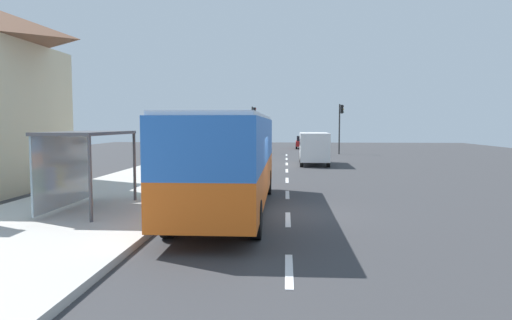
{
  "coord_description": "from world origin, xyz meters",
  "views": [
    {
      "loc": [
        0.17,
        -15.09,
        2.91
      ],
      "look_at": [
        -1.0,
        3.21,
        1.5
      ],
      "focal_mm": 32.66,
      "sensor_mm": 36.0,
      "label": 1
    }
  ],
  "objects_px": {
    "white_van": "(314,146)",
    "recycling_bin_blue": "(178,180)",
    "sedan_near": "(303,142)",
    "traffic_light_far_side": "(253,122)",
    "recycling_bin_yellow": "(182,178)",
    "bus": "(229,156)",
    "traffic_light_near_side": "(340,121)",
    "recycling_bin_green": "(174,182)",
    "bus_shelter": "(79,150)"
  },
  "relations": [
    {
      "from": "white_van",
      "to": "recycling_bin_blue",
      "type": "height_order",
      "value": "white_van"
    },
    {
      "from": "sedan_near",
      "to": "traffic_light_far_side",
      "type": "xyz_separation_m",
      "value": [
        -5.39,
        -9.49,
        2.34
      ]
    },
    {
      "from": "recycling_bin_blue",
      "to": "recycling_bin_yellow",
      "type": "xyz_separation_m",
      "value": [
        0.0,
        0.7,
        0.0
      ]
    },
    {
      "from": "bus",
      "to": "recycling_bin_blue",
      "type": "distance_m",
      "value": 4.22
    },
    {
      "from": "recycling_bin_yellow",
      "to": "white_van",
      "type": "bearing_deg",
      "value": 66.19
    },
    {
      "from": "bus",
      "to": "sedan_near",
      "type": "xyz_separation_m",
      "value": [
        4.01,
        40.95,
        -1.05
      ]
    },
    {
      "from": "white_van",
      "to": "recycling_bin_blue",
      "type": "distance_m",
      "value": 16.51
    },
    {
      "from": "sedan_near",
      "to": "recycling_bin_yellow",
      "type": "relative_size",
      "value": 4.68
    },
    {
      "from": "recycling_bin_yellow",
      "to": "sedan_near",
      "type": "bearing_deg",
      "value": 80.05
    },
    {
      "from": "recycling_bin_blue",
      "to": "white_van",
      "type": "bearing_deg",
      "value": 67.18
    },
    {
      "from": "recycling_bin_blue",
      "to": "traffic_light_far_side",
      "type": "distance_m",
      "value": 28.4
    },
    {
      "from": "recycling_bin_blue",
      "to": "traffic_light_near_side",
      "type": "relative_size",
      "value": 0.19
    },
    {
      "from": "recycling_bin_blue",
      "to": "recycling_bin_yellow",
      "type": "bearing_deg",
      "value": 90.0
    },
    {
      "from": "bus",
      "to": "sedan_near",
      "type": "height_order",
      "value": "bus"
    },
    {
      "from": "sedan_near",
      "to": "recycling_bin_green",
      "type": "height_order",
      "value": "sedan_near"
    },
    {
      "from": "sedan_near",
      "to": "traffic_light_near_side",
      "type": "relative_size",
      "value": 0.91
    },
    {
      "from": "recycling_bin_green",
      "to": "traffic_light_far_side",
      "type": "relative_size",
      "value": 0.2
    },
    {
      "from": "bus",
      "to": "recycling_bin_blue",
      "type": "height_order",
      "value": "bus"
    },
    {
      "from": "recycling_bin_green",
      "to": "traffic_light_near_side",
      "type": "xyz_separation_m",
      "value": [
        9.7,
        28.17,
        2.6
      ]
    },
    {
      "from": "sedan_near",
      "to": "recycling_bin_blue",
      "type": "xyz_separation_m",
      "value": [
        -6.5,
        -37.76,
        -0.14
      ]
    },
    {
      "from": "bus",
      "to": "traffic_light_near_side",
      "type": "height_order",
      "value": "traffic_light_near_side"
    },
    {
      "from": "recycling_bin_blue",
      "to": "traffic_light_near_side",
      "type": "xyz_separation_m",
      "value": [
        9.7,
        27.47,
        2.6
      ]
    },
    {
      "from": "bus",
      "to": "traffic_light_far_side",
      "type": "xyz_separation_m",
      "value": [
        -1.38,
        31.46,
        1.29
      ]
    },
    {
      "from": "recycling_bin_green",
      "to": "recycling_bin_blue",
      "type": "bearing_deg",
      "value": 90.0
    },
    {
      "from": "recycling_bin_yellow",
      "to": "traffic_light_far_side",
      "type": "distance_m",
      "value": 27.7
    },
    {
      "from": "white_van",
      "to": "recycling_bin_yellow",
      "type": "distance_m",
      "value": 15.87
    },
    {
      "from": "bus",
      "to": "traffic_light_near_side",
      "type": "distance_m",
      "value": 31.53
    },
    {
      "from": "sedan_near",
      "to": "recycling_bin_green",
      "type": "xyz_separation_m",
      "value": [
        -6.5,
        -38.46,
        -0.14
      ]
    },
    {
      "from": "recycling_bin_green",
      "to": "traffic_light_far_side",
      "type": "bearing_deg",
      "value": 87.82
    },
    {
      "from": "recycling_bin_yellow",
      "to": "traffic_light_far_side",
      "type": "xyz_separation_m",
      "value": [
        1.1,
        27.57,
        2.47
      ]
    },
    {
      "from": "white_van",
      "to": "traffic_light_far_side",
      "type": "distance_m",
      "value": 14.21
    },
    {
      "from": "sedan_near",
      "to": "recycling_bin_blue",
      "type": "height_order",
      "value": "sedan_near"
    },
    {
      "from": "traffic_light_near_side",
      "to": "recycling_bin_yellow",
      "type": "bearing_deg",
      "value": -109.92
    },
    {
      "from": "bus",
      "to": "recycling_bin_green",
      "type": "distance_m",
      "value": 3.72
    },
    {
      "from": "bus",
      "to": "sedan_near",
      "type": "bearing_deg",
      "value": 84.41
    },
    {
      "from": "bus_shelter",
      "to": "recycling_bin_blue",
      "type": "bearing_deg",
      "value": 61.6
    },
    {
      "from": "bus",
      "to": "traffic_light_near_side",
      "type": "relative_size",
      "value": 2.25
    },
    {
      "from": "sedan_near",
      "to": "recycling_bin_blue",
      "type": "distance_m",
      "value": 38.31
    },
    {
      "from": "sedan_near",
      "to": "traffic_light_far_side",
      "type": "relative_size",
      "value": 0.95
    },
    {
      "from": "recycling_bin_blue",
      "to": "bus",
      "type": "bearing_deg",
      "value": -52.07
    },
    {
      "from": "recycling_bin_yellow",
      "to": "bus",
      "type": "bearing_deg",
      "value": -57.41
    },
    {
      "from": "traffic_light_near_side",
      "to": "traffic_light_far_side",
      "type": "bearing_deg",
      "value": 174.68
    },
    {
      "from": "white_van",
      "to": "recycling_bin_green",
      "type": "relative_size",
      "value": 5.51
    },
    {
      "from": "traffic_light_far_side",
      "to": "bus_shelter",
      "type": "bearing_deg",
      "value": -95.85
    },
    {
      "from": "white_van",
      "to": "recycling_bin_blue",
      "type": "relative_size",
      "value": 5.51
    },
    {
      "from": "bus",
      "to": "white_van",
      "type": "relative_size",
      "value": 2.1
    },
    {
      "from": "sedan_near",
      "to": "bus",
      "type": "bearing_deg",
      "value": -95.59
    },
    {
      "from": "sedan_near",
      "to": "bus_shelter",
      "type": "bearing_deg",
      "value": -101.76
    },
    {
      "from": "bus_shelter",
      "to": "white_van",
      "type": "bearing_deg",
      "value": 65.95
    },
    {
      "from": "recycling_bin_blue",
      "to": "bus_shelter",
      "type": "relative_size",
      "value": 0.24
    }
  ]
}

